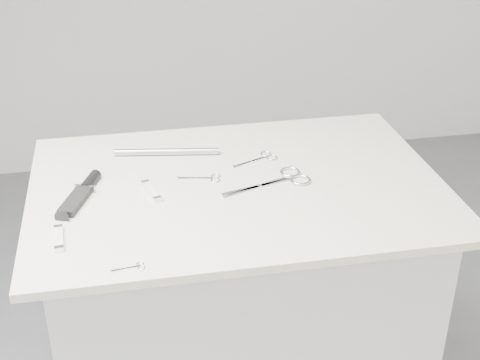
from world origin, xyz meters
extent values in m
cube|color=silver|center=(0.00, 0.00, 0.45)|extent=(0.90, 0.60, 0.90)
cube|color=beige|center=(0.00, 0.00, 0.91)|extent=(1.00, 0.70, 0.02)
cube|color=silver|center=(0.05, -0.03, 0.92)|extent=(0.20, 0.09, 0.00)
cylinder|color=silver|center=(0.05, -0.03, 0.92)|extent=(0.01, 0.01, 0.01)
torus|color=silver|center=(0.14, 0.02, 0.92)|extent=(0.05, 0.05, 0.01)
torus|color=silver|center=(0.15, -0.02, 0.92)|extent=(0.05, 0.05, 0.01)
cube|color=silver|center=(0.06, 0.10, 0.92)|extent=(0.11, 0.06, 0.00)
cylinder|color=silver|center=(0.06, 0.10, 0.92)|extent=(0.01, 0.01, 0.00)
torus|color=silver|center=(0.10, 0.14, 0.92)|extent=(0.03, 0.03, 0.00)
torus|color=silver|center=(0.11, 0.12, 0.92)|extent=(0.03, 0.03, 0.00)
cube|color=silver|center=(-0.09, 0.04, 0.92)|extent=(0.09, 0.03, 0.00)
cylinder|color=silver|center=(-0.09, 0.04, 0.92)|extent=(0.01, 0.01, 0.00)
torus|color=silver|center=(-0.05, 0.04, 0.92)|extent=(0.02, 0.02, 0.00)
torus|color=silver|center=(-0.05, 0.02, 0.92)|extent=(0.02, 0.02, 0.00)
cube|color=silver|center=(-0.28, -0.31, 0.92)|extent=(0.06, 0.02, 0.00)
cylinder|color=silver|center=(-0.28, -0.31, 0.92)|extent=(0.00, 0.00, 0.00)
torus|color=silver|center=(-0.25, -0.30, 0.92)|extent=(0.02, 0.02, 0.00)
torus|color=silver|center=(-0.25, -0.31, 0.92)|extent=(0.02, 0.02, 0.00)
cube|color=black|center=(-0.39, -0.03, 0.93)|extent=(0.07, 0.12, 0.01)
cube|color=#96989E|center=(-0.36, 0.03, 0.93)|extent=(0.04, 0.02, 0.02)
cylinder|color=black|center=(-0.35, 0.06, 0.93)|extent=(0.05, 0.08, 0.02)
cube|color=#EEE4D0|center=(-0.21, -0.01, 0.93)|extent=(0.04, 0.10, 0.01)
cube|color=silver|center=(-0.22, 0.03, 0.93)|extent=(0.02, 0.02, 0.01)
cube|color=silver|center=(-0.20, -0.05, 0.93)|extent=(0.02, 0.02, 0.01)
cube|color=#EEE4D0|center=(-0.42, -0.18, 0.93)|extent=(0.03, 0.09, 0.01)
cube|color=silver|center=(-0.42, -0.14, 0.93)|extent=(0.02, 0.01, 0.01)
cube|color=silver|center=(-0.41, -0.22, 0.93)|extent=(0.02, 0.01, 0.01)
cylinder|color=#96989E|center=(-0.15, 0.19, 0.93)|extent=(0.27, 0.06, 0.02)
camera|label=1|loc=(-0.26, -1.41, 1.70)|focal=50.00mm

